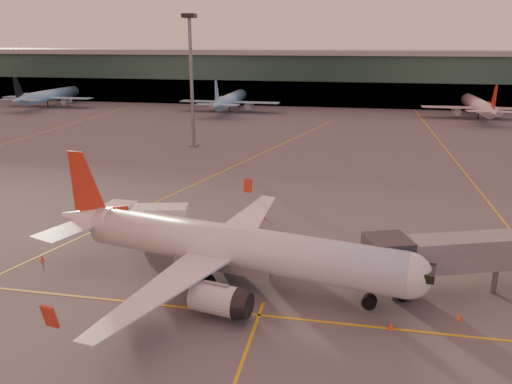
# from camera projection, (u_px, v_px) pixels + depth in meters

# --- Properties ---
(ground) EXTENTS (600.00, 600.00, 0.00)m
(ground) POSITION_uv_depth(u_px,v_px,m) (178.00, 344.00, 35.80)
(ground) COLOR #4C4F54
(ground) RESTS_ON ground
(taxi_markings) EXTENTS (100.12, 173.00, 0.01)m
(taxi_markings) POSITION_uv_depth(u_px,v_px,m) (229.00, 178.00, 78.88)
(taxi_markings) COLOR gold
(taxi_markings) RESTS_ON ground
(terminal) EXTENTS (400.00, 20.00, 17.60)m
(terminal) POSITION_uv_depth(u_px,v_px,m) (320.00, 77.00, 166.25)
(terminal) COLOR #19382D
(terminal) RESTS_ON ground
(mast_west_near) EXTENTS (2.40, 2.40, 25.60)m
(mast_west_near) POSITION_uv_depth(u_px,v_px,m) (191.00, 72.00, 97.01)
(mast_west_near) COLOR slate
(mast_west_near) RESTS_ON ground
(distant_aircraft_row) EXTENTS (350.00, 34.00, 13.00)m
(distant_aircraft_row) POSITION_uv_depth(u_px,v_px,m) (351.00, 115.00, 144.52)
(distant_aircraft_row) COLOR #83BEDC
(distant_aircraft_row) RESTS_ON ground
(main_airplane) EXTENTS (35.44, 32.19, 10.76)m
(main_airplane) POSITION_uv_depth(u_px,v_px,m) (225.00, 247.00, 43.83)
(main_airplane) COLOR silver
(main_airplane) RESTS_ON ground
(jet_bridge) EXTENTS (23.53, 10.70, 5.49)m
(jet_bridge) POSITION_uv_depth(u_px,v_px,m) (512.00, 251.00, 42.30)
(jet_bridge) COLOR slate
(jet_bridge) RESTS_ON ground
(catering_truck) EXTENTS (6.07, 3.66, 4.39)m
(catering_truck) POSITION_uv_depth(u_px,v_px,m) (161.00, 224.00, 52.13)
(catering_truck) COLOR #A34117
(catering_truck) RESTS_ON ground
(cone_nose) EXTENTS (0.38, 0.38, 0.49)m
(cone_nose) POSITION_uv_depth(u_px,v_px,m) (460.00, 317.00, 38.88)
(cone_nose) COLOR #ED470C
(cone_nose) RESTS_ON ground
(cone_tail) EXTENTS (0.39, 0.39, 0.49)m
(cone_tail) POSITION_uv_depth(u_px,v_px,m) (42.00, 258.00, 49.33)
(cone_tail) COLOR #ED470C
(cone_tail) RESTS_ON ground
(cone_wing_left) EXTENTS (0.42, 0.42, 0.53)m
(cone_wing_left) POSITION_uv_depth(u_px,v_px,m) (265.00, 217.00, 60.76)
(cone_wing_left) COLOR #ED470C
(cone_wing_left) RESTS_ON ground
(cone_fwd) EXTENTS (0.44, 0.44, 0.57)m
(cone_fwd) POSITION_uv_depth(u_px,v_px,m) (391.00, 326.00, 37.61)
(cone_fwd) COLOR #ED470C
(cone_fwd) RESTS_ON ground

